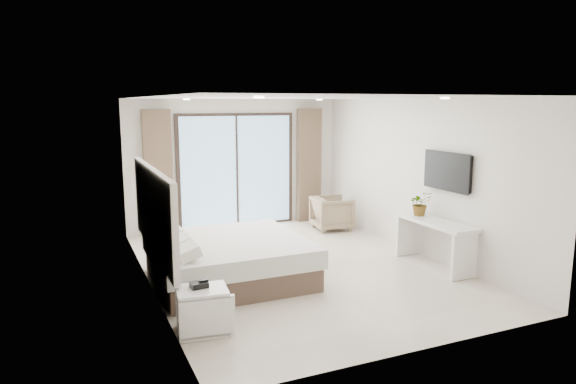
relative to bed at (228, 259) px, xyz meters
name	(u,v)px	position (x,y,z in m)	size (l,w,h in m)	color
ground	(297,267)	(1.20, 0.16, -0.32)	(6.20, 6.20, 0.00)	beige
room_shell	(269,166)	(1.00, 0.87, 1.26)	(4.62, 6.22, 2.72)	silver
bed	(228,259)	(0.00, 0.00, 0.00)	(2.21, 2.11, 0.76)	brown
nightstand	(202,310)	(-0.79, -1.57, -0.06)	(0.63, 0.54, 0.52)	white
phone	(199,285)	(-0.81, -1.52, 0.23)	(0.19, 0.15, 0.06)	black
console_desk	(434,233)	(3.24, -0.70, 0.23)	(0.48, 1.53, 0.77)	white
plant	(420,206)	(3.24, -0.31, 0.61)	(0.37, 0.41, 0.32)	#33662D
armchair	(332,211)	(2.93, 2.15, 0.06)	(0.74, 0.69, 0.76)	#7E6C52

